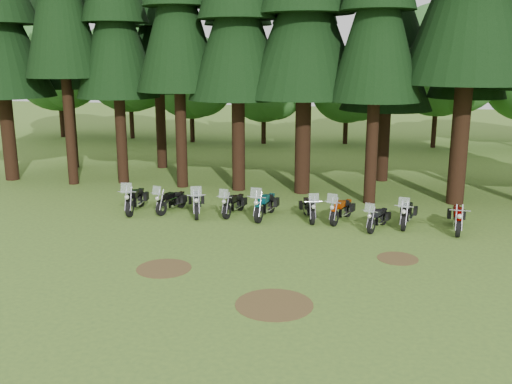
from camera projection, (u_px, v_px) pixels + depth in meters
ground at (266, 254)px, 19.88m from camera, size 120.00×120.00×0.00m
pine_back_1 at (156, 3)px, 33.10m from camera, size 4.52×4.52×16.22m
pine_back_2 at (238, 1)px, 32.18m from camera, size 4.85×4.85×16.30m
pine_back_4 at (389, 26)px, 29.77m from camera, size 4.94×4.94×13.78m
decid_0 at (60, 66)px, 46.93m from camera, size 8.00×7.78×10.00m
decid_1 at (132, 67)px, 46.21m from camera, size 7.91×7.69×9.88m
decid_2 at (194, 79)px, 44.38m from camera, size 6.72×6.53×8.40m
decid_3 at (267, 86)px, 43.69m from camera, size 6.12×5.95×7.65m
decid_4 at (350, 88)px, 43.61m from camera, size 5.93×5.76×7.41m
decid_5 at (445, 63)px, 41.27m from camera, size 8.45×8.21×10.56m
dirt_patch_0 at (164, 268)px, 18.57m from camera, size 1.80×1.80×0.01m
dirt_patch_1 at (398, 258)px, 19.47m from camera, size 1.40×1.40×0.01m
dirt_patch_2 at (274, 304)px, 15.87m from camera, size 2.20×2.20×0.01m
motorcycle_0 at (135, 200)px, 25.22m from camera, size 0.61×2.50×1.57m
motorcycle_1 at (171, 202)px, 25.24m from camera, size 0.84×2.16×1.37m
motorcycle_2 at (196, 203)px, 24.74m from camera, size 1.02×2.39×1.52m
motorcycle_3 at (234, 205)px, 24.74m from camera, size 0.63×2.17×1.36m
motorcycle_4 at (265, 206)px, 24.27m from camera, size 0.64×2.50×1.57m
motorcycle_5 at (309, 209)px, 24.00m from camera, size 0.88×2.18×1.39m
motorcycle_6 at (341, 210)px, 23.73m from camera, size 0.95×2.21×1.41m
motorcycle_7 at (377, 219)px, 22.68m from camera, size 0.93×1.99×1.28m
motorcycle_8 at (407, 214)px, 23.13m from camera, size 0.69×2.29×1.44m
motorcycle_9 at (457, 219)px, 22.45m from camera, size 0.40×2.34×0.95m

